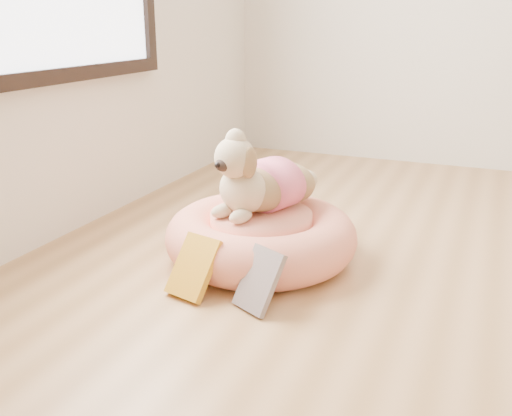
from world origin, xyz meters
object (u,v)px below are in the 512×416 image
at_px(pet_bed, 261,237).
at_px(book_yellow, 194,267).
at_px(dog, 260,167).
at_px(book_white, 259,280).

bearing_deg(pet_bed, book_yellow, -104.76).
height_order(dog, book_white, dog).
distance_m(book_yellow, book_white, 0.24).
bearing_deg(pet_bed, book_white, -68.41).
xyz_separation_m(pet_bed, book_white, (0.14, -0.37, 0.01)).
distance_m(dog, book_yellow, 0.47).
height_order(book_yellow, book_white, same).
bearing_deg(book_yellow, pet_bed, 88.78).
bearing_deg(dog, book_yellow, -82.19).
relative_size(dog, book_yellow, 2.11).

